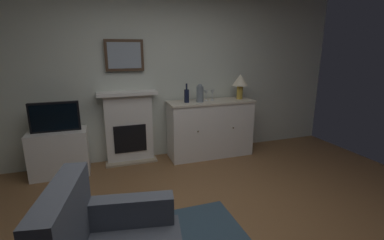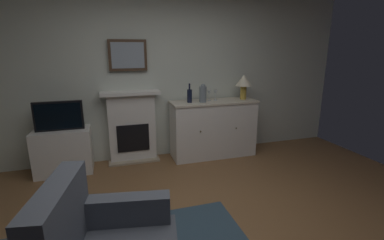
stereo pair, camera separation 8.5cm
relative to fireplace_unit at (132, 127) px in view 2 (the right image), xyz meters
The scene contains 11 objects.
wall_rear 0.94m from the fireplace_unit, 15.00° to the left, with size 6.30×0.06×2.69m, color silver.
fireplace_unit is the anchor object (origin of this frame).
framed_picture 1.07m from the fireplace_unit, 90.00° to the left, with size 0.55×0.04×0.45m.
sideboard_cabinet 1.29m from the fireplace_unit, ahead, with size 1.37×0.49×0.91m.
table_lamp 1.90m from the fireplace_unit, ahead, with size 0.26×0.26×0.40m.
wine_bottle 1.01m from the fireplace_unit, 12.08° to the right, with size 0.08×0.08×0.29m.
wine_glass_left 1.31m from the fireplace_unit, ahead, with size 0.07×0.07×0.16m.
wine_glass_center 1.41m from the fireplace_unit, ahead, with size 0.07×0.07×0.16m.
vase_decorative 1.20m from the fireplace_unit, 11.99° to the right, with size 0.11×0.11×0.28m.
tv_cabinet 1.02m from the fireplace_unit, behind, with size 0.75×0.42×0.63m.
tv_set 1.03m from the fireplace_unit, 169.23° to the right, with size 0.62×0.07×0.40m.
Camera 2 is at (-0.78, -2.02, 1.71)m, focal length 25.47 mm.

